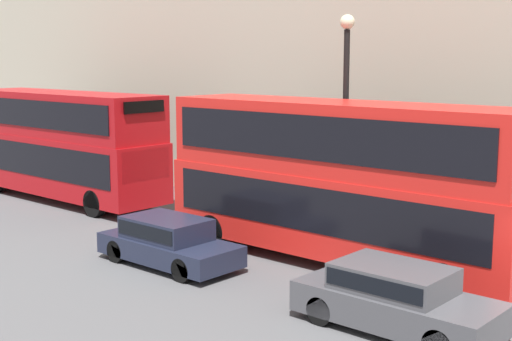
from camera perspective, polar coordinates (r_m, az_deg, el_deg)
bus_leading at (r=19.94m, az=6.73°, el=-0.39°), size 2.59×10.88×4.53m
bus_second_in_queue at (r=29.68m, az=-15.16°, el=2.30°), size 2.59×10.27×4.36m
car_dark_sedan at (r=15.58m, az=11.09°, el=-9.85°), size 1.82×4.36×1.41m
car_hatchback at (r=20.02m, az=-7.04°, el=-5.55°), size 1.77×4.26×1.35m
street_lamp at (r=21.67m, az=7.19°, el=5.11°), size 0.44×0.44×6.99m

